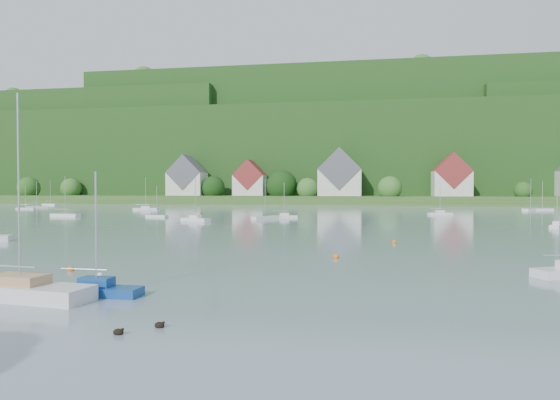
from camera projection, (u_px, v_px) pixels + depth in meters
The scene contains 14 objects.
far_shore_strip at pixel (329, 199), 198.93m from camera, with size 600.00×60.00×3.00m, color #284F1D.
forested_ridge at pixel (338, 157), 265.96m from camera, with size 620.00×181.22×69.89m.
village_building_0 at pixel (187, 179), 195.09m from camera, with size 14.00×10.40×16.00m.
village_building_1 at pixel (250, 181), 192.91m from camera, with size 12.00×9.36×14.00m.
village_building_2 at pixel (340, 177), 186.06m from camera, with size 16.00×11.44×18.00m.
village_building_3 at pixel (452, 178), 177.45m from camera, with size 13.00×10.40×15.50m.
near_sailboat_1 at pixel (96, 288), 26.56m from camera, with size 4.97×1.50×6.67m.
near_sailboat_2 at pixel (20, 289), 25.66m from camera, with size 8.13×3.18×10.69m.
mooring_buoy_0 at pixel (71, 271), 34.52m from camera, with size 0.46×0.46×0.46m, color orange.
mooring_buoy_1 at pixel (100, 278), 31.89m from camera, with size 0.44×0.44×0.44m, color white.
mooring_buoy_2 at pixel (394, 243), 51.89m from camera, with size 0.47×0.47×0.47m, color orange.
mooring_buoy_3 at pixel (336, 258), 40.69m from camera, with size 0.50×0.50×0.50m, color orange.
duck_pair at pixel (140, 328), 19.93m from camera, with size 1.66×1.48×0.32m.
far_sailboat_cluster at pixel (329, 211), 117.42m from camera, with size 193.21×77.48×8.71m.
Camera 1 is at (13.74, 0.62, 5.76)m, focal length 31.71 mm.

